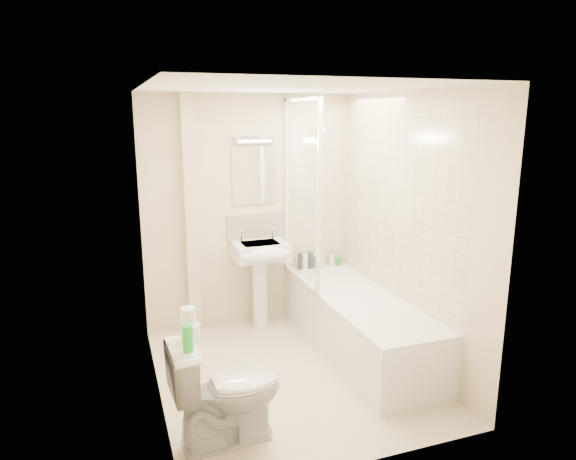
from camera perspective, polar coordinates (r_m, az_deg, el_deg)
name	(u,v)px	position (r m, az deg, el deg)	size (l,w,h in m)	color
floor	(290,373)	(4.62, 0.25, -15.65)	(2.50, 2.50, 0.00)	beige
wall_back	(250,212)	(5.35, -4.27, 2.00)	(2.20, 0.02, 2.40)	beige
wall_left	(152,252)	(3.96, -14.90, -2.33)	(0.02, 2.50, 2.40)	beige
wall_right	(407,230)	(4.66, 13.09, 0.05)	(0.02, 2.50, 2.40)	beige
ceiling	(291,87)	(4.06, 0.28, 15.58)	(2.20, 2.50, 0.02)	white
tile_back	(317,187)	(5.54, 3.24, 4.76)	(0.70, 0.01, 1.75)	beige
tile_right	(395,201)	(4.78, 11.83, 3.18)	(0.01, 2.10, 1.75)	beige
pipe_boxing	(191,217)	(5.17, -10.74, 1.41)	(0.12, 0.12, 2.40)	beige
splashback	(255,228)	(5.39, -3.70, 0.24)	(0.60, 0.01, 0.30)	beige
mirror	(254,176)	(5.29, -3.78, 6.06)	(0.46, 0.01, 0.60)	white
strip_light	(254,139)	(5.24, -3.78, 10.05)	(0.42, 0.07, 0.07)	silver
bathtub	(358,322)	(4.94, 7.80, -10.11)	(0.70, 2.10, 0.55)	white
shower_screen	(301,193)	(5.01, 1.49, 4.18)	(0.04, 0.92, 1.80)	white
shower_fixture	(319,177)	(5.48, 3.42, 5.95)	(0.10, 0.16, 0.99)	white
pedestal_sink	(261,261)	(5.25, -2.98, -3.46)	(0.54, 0.49, 1.04)	white
bottle_black_a	(300,261)	(5.56, 1.36, -3.49)	(0.05, 0.05, 0.18)	black
bottle_white_a	(305,261)	(5.58, 1.89, -3.49)	(0.06, 0.06, 0.17)	white
bottle_black_b	(310,260)	(5.60, 2.48, -3.36)	(0.06, 0.06, 0.18)	black
bottle_blue	(313,262)	(5.62, 2.83, -3.62)	(0.05, 0.05, 0.12)	navy
bottle_cream	(323,260)	(5.66, 3.90, -3.32)	(0.05, 0.05, 0.16)	beige
bottle_white_b	(332,260)	(5.71, 4.88, -3.37)	(0.06, 0.06, 0.13)	silver
bottle_green	(339,261)	(5.75, 5.66, -3.47)	(0.06, 0.06, 0.09)	green
toilet	(226,390)	(3.66, -6.87, -17.25)	(0.77, 0.47, 0.76)	white
toilet_roll_lower	(190,332)	(3.49, -10.79, -11.06)	(0.12, 0.12, 0.10)	white
toilet_roll_upper	(188,316)	(3.46, -11.03, -9.36)	(0.10, 0.10, 0.11)	white
green_bottle	(188,338)	(3.31, -11.07, -11.72)	(0.07, 0.07, 0.17)	green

